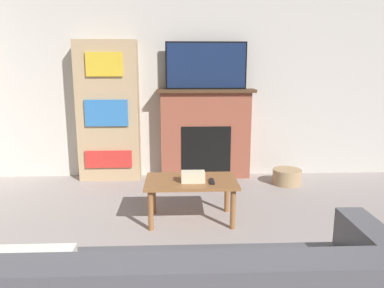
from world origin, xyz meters
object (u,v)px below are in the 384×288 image
at_px(tv, 206,66).
at_px(storage_basket, 287,177).
at_px(bookshelf, 108,112).
at_px(fireplace, 206,134).
at_px(coffee_table, 191,186).

distance_m(tv, storage_basket, 1.74).
xyz_separation_m(tv, bookshelf, (-1.26, -0.00, -0.58)).
bearing_deg(fireplace, storage_basket, -19.46).
relative_size(tv, storage_basket, 2.88).
xyz_separation_m(coffee_table, storage_basket, (1.26, 1.09, -0.26)).
bearing_deg(coffee_table, storage_basket, 40.73).
xyz_separation_m(bookshelf, storage_basket, (2.27, -0.34, -0.80)).
height_order(coffee_table, storage_basket, coffee_table).
bearing_deg(tv, fireplace, 90.00).
distance_m(coffee_table, storage_basket, 1.68).
bearing_deg(coffee_table, fireplace, 80.21).
xyz_separation_m(tv, storage_basket, (1.01, -0.34, -1.38)).
relative_size(fireplace, coffee_table, 1.46).
bearing_deg(coffee_table, tv, 80.07).
relative_size(fireplace, storage_basket, 3.54).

